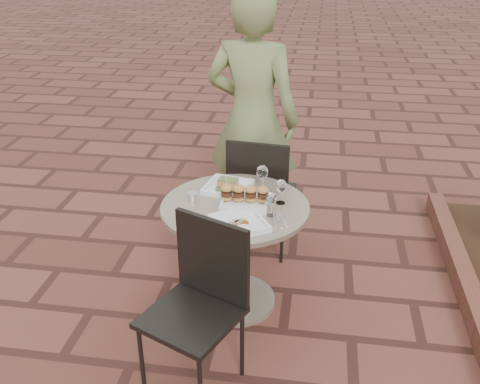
# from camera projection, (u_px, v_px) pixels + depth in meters

# --- Properties ---
(ground) EXTENTS (60.00, 60.00, 0.00)m
(ground) POSITION_uv_depth(u_px,v_px,m) (217.00, 325.00, 3.35)
(ground) COLOR brown
(ground) RESTS_ON ground
(cafe_table) EXTENTS (0.90, 0.90, 0.73)m
(cafe_table) POSITION_uv_depth(u_px,v_px,m) (235.00, 240.00, 3.34)
(cafe_table) COLOR gray
(cafe_table) RESTS_ON ground
(chair_far) EXTENTS (0.48, 0.48, 0.93)m
(chair_far) POSITION_uv_depth(u_px,v_px,m) (260.00, 187.00, 3.85)
(chair_far) COLOR black
(chair_far) RESTS_ON ground
(chair_near) EXTENTS (0.58, 0.58, 0.93)m
(chair_near) POSITION_uv_depth(u_px,v_px,m) (201.00, 292.00, 2.76)
(chair_near) COLOR black
(chair_near) RESTS_ON ground
(diner) EXTENTS (0.77, 0.58, 1.92)m
(diner) POSITION_uv_depth(u_px,v_px,m) (252.00, 120.00, 3.93)
(diner) COLOR olive
(diner) RESTS_ON ground
(plate_salmon) EXTENTS (0.32, 0.32, 0.08)m
(plate_salmon) POSITION_uv_depth(u_px,v_px,m) (228.00, 186.00, 3.40)
(plate_salmon) COLOR silver
(plate_salmon) RESTS_ON cafe_table
(plate_sliders) EXTENTS (0.30, 0.30, 0.18)m
(plate_sliders) POSITION_uv_depth(u_px,v_px,m) (245.00, 197.00, 3.23)
(plate_sliders) COLOR silver
(plate_sliders) RESTS_ON cafe_table
(plate_tuna) EXTENTS (0.39, 0.39, 0.03)m
(plate_tuna) POSITION_uv_depth(u_px,v_px,m) (239.00, 223.00, 3.00)
(plate_tuna) COLOR silver
(plate_tuna) RESTS_ON cafe_table
(wine_glass_right) EXTENTS (0.06, 0.06, 0.15)m
(wine_glass_right) POSITION_uv_depth(u_px,v_px,m) (271.00, 199.00, 3.07)
(wine_glass_right) COLOR white
(wine_glass_right) RESTS_ON cafe_table
(wine_glass_mid) EXTENTS (0.07, 0.07, 0.17)m
(wine_glass_mid) POSITION_uv_depth(u_px,v_px,m) (262.00, 173.00, 3.35)
(wine_glass_mid) COLOR white
(wine_glass_mid) RESTS_ON cafe_table
(wine_glass_far) EXTENTS (0.07, 0.07, 0.16)m
(wine_glass_far) POSITION_uv_depth(u_px,v_px,m) (281.00, 187.00, 3.20)
(wine_glass_far) COLOR white
(wine_glass_far) RESTS_ON cafe_table
(steel_ramekin) EXTENTS (0.08, 0.08, 0.05)m
(steel_ramekin) POSITION_uv_depth(u_px,v_px,m) (192.00, 196.00, 3.28)
(steel_ramekin) COLOR silver
(steel_ramekin) RESTS_ON cafe_table
(cutlery_set) EXTENTS (0.13, 0.20, 0.00)m
(cutlery_set) POSITION_uv_depth(u_px,v_px,m) (279.00, 220.00, 3.06)
(cutlery_set) COLOR silver
(cutlery_set) RESTS_ON cafe_table
(planter_curb) EXTENTS (0.12, 3.00, 0.15)m
(planter_curb) POSITION_uv_depth(u_px,v_px,m) (475.00, 310.00, 3.36)
(planter_curb) COLOR brown
(planter_curb) RESTS_ON ground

